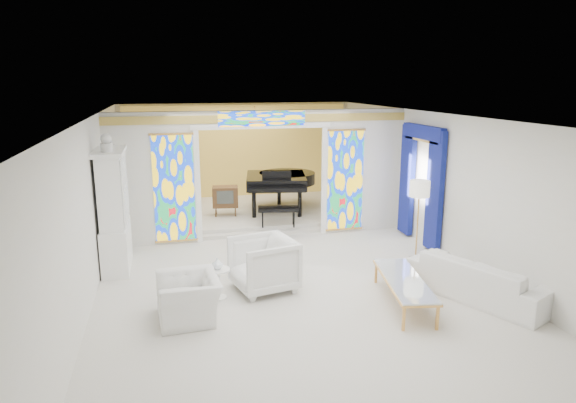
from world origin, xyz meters
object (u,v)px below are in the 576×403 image
object	(u,v)px
sofa	(480,278)
tv_console	(225,197)
grand_piano	(281,180)
china_cabinet	(114,211)
armchair_right	(263,264)
armchair_left	(189,298)
coffee_table	(404,281)

from	to	relation	value
sofa	tv_console	size ratio (longest dim) A/B	3.15
tv_console	grand_piano	bearing A→B (deg)	18.00
sofa	china_cabinet	bearing A→B (deg)	39.16
armchair_right	grand_piano	xyz separation A→B (m)	(1.48, 5.02, 0.51)
armchair_left	sofa	world-z (taller)	sofa
coffee_table	china_cabinet	bearing A→B (deg)	148.47
armchair_right	tv_console	bearing A→B (deg)	168.83
china_cabinet	grand_piano	size ratio (longest dim) A/B	0.88
armchair_right	sofa	world-z (taller)	armchair_right
armchair_left	china_cabinet	bearing A→B (deg)	-158.12
grand_piano	tv_console	xyz separation A→B (m)	(-1.58, -0.31, -0.31)
armchair_right	tv_console	xyz separation A→B (m)	(-0.10, 4.72, 0.20)
grand_piano	coffee_table	bearing A→B (deg)	-73.11
armchair_left	coffee_table	world-z (taller)	armchair_left
armchair_left	armchair_right	bearing A→B (deg)	118.31
china_cabinet	tv_console	bearing A→B (deg)	49.39
tv_console	armchair_left	bearing A→B (deg)	-95.60
armchair_left	armchair_right	world-z (taller)	armchair_right
armchair_left	tv_console	distance (m)	5.72
china_cabinet	coffee_table	distance (m)	5.66
armchair_right	sofa	bearing A→B (deg)	58.52
sofa	coffee_table	distance (m)	1.39
armchair_left	armchair_right	size ratio (longest dim) A/B	1.01
armchair_right	grand_piano	bearing A→B (deg)	151.19
armchair_right	coffee_table	size ratio (longest dim) A/B	0.50
coffee_table	tv_console	distance (m)	6.30
sofa	tv_console	distance (m)	6.98
coffee_table	grand_piano	distance (m)	6.24
armchair_left	grand_piano	bearing A→B (deg)	150.41
armchair_left	sofa	distance (m)	4.91
tv_console	armchair_right	bearing A→B (deg)	-81.69
coffee_table	armchair_left	bearing A→B (deg)	175.07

